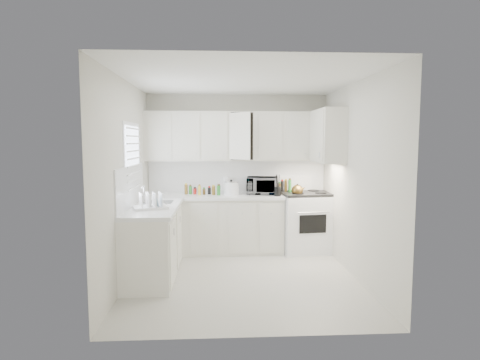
{
  "coord_description": "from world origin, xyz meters",
  "views": [
    {
      "loc": [
        -0.32,
        -5.12,
        1.82
      ],
      "look_at": [
        0.0,
        0.7,
        1.25
      ],
      "focal_mm": 29.69,
      "sensor_mm": 36.0,
      "label": 1
    }
  ],
  "objects": [
    {
      "name": "sauce_right_5",
      "position": [
        0.85,
        1.4,
        1.05
      ],
      "size": [
        0.06,
        0.06,
        0.19
      ],
      "primitive_type": "cylinder",
      "color": "#2A7E2A",
      "rests_on": "countertop_back"
    },
    {
      "name": "sink",
      "position": [
        -1.19,
        0.55,
        1.07
      ],
      "size": [
        0.42,
        0.38,
        0.3
      ],
      "primitive_type": null,
      "color": "gray",
      "rests_on": "countertop_left"
    },
    {
      "name": "paper_towel",
      "position": [
        -0.19,
        1.52,
        1.08
      ],
      "size": [
        0.12,
        0.12,
        0.27
      ],
      "primitive_type": "cylinder",
      "color": "white",
      "rests_on": "countertop_back"
    },
    {
      "name": "spice_left_3",
      "position": [
        -0.62,
        1.33,
        1.02
      ],
      "size": [
        0.06,
        0.06,
        0.13
      ],
      "primitive_type": "cylinder",
      "color": "gold",
      "rests_on": "countertop_back"
    },
    {
      "name": "countertop_left",
      "position": [
        -1.19,
        0.2,
        0.93
      ],
      "size": [
        0.64,
        1.62,
        0.05
      ],
      "primitive_type": "cube",
      "color": "silver",
      "rests_on": "lower_cabinets_left"
    },
    {
      "name": "wall_back",
      "position": [
        0.0,
        1.6,
        1.3
      ],
      "size": [
        3.0,
        0.0,
        3.0
      ],
      "primitive_type": "plane",
      "rotation": [
        1.57,
        0.0,
        0.0
      ],
      "color": "beige",
      "rests_on": "ground"
    },
    {
      "name": "backsplash_left",
      "position": [
        -1.49,
        0.2,
        1.23
      ],
      "size": [
        0.02,
        1.6,
        0.55
      ],
      "primitive_type": "cube",
      "color": "silver",
      "rests_on": "wall_left"
    },
    {
      "name": "sauce_right_1",
      "position": [
        0.64,
        1.4,
        1.05
      ],
      "size": [
        0.06,
        0.06,
        0.19
      ],
      "primitive_type": "cylinder",
      "color": "gold",
      "rests_on": "countertop_back"
    },
    {
      "name": "wall_left",
      "position": [
        -1.5,
        0.0,
        1.3
      ],
      "size": [
        0.0,
        3.2,
        3.2
      ],
      "primitive_type": "plane",
      "rotation": [
        1.57,
        0.0,
        1.57
      ],
      "color": "beige",
      "rests_on": "ground"
    },
    {
      "name": "spice_left_7",
      "position": [
        -0.32,
        1.33,
        1.02
      ],
      "size": [
        0.06,
        0.06,
        0.13
      ],
      "primitive_type": "cylinder",
      "color": "#2A7E2A",
      "rests_on": "countertop_back"
    },
    {
      "name": "tea_kettle",
      "position": [
        0.94,
        1.12,
        1.05
      ],
      "size": [
        0.29,
        0.26,
        0.21
      ],
      "primitive_type": null,
      "rotation": [
        0.0,
        0.0,
        -0.35
      ],
      "color": "olive",
      "rests_on": "stove"
    },
    {
      "name": "backsplash_back",
      "position": [
        0.0,
        1.59,
        1.23
      ],
      "size": [
        2.98,
        0.02,
        0.55
      ],
      "primitive_type": "cube",
      "color": "silver",
      "rests_on": "wall_back"
    },
    {
      "name": "countertop_back",
      "position": [
        -0.39,
        1.29,
        0.93
      ],
      "size": [
        2.24,
        0.64,
        0.05
      ],
      "primitive_type": "cube",
      "color": "silver",
      "rests_on": "lower_cabinets_back"
    },
    {
      "name": "spice_left_4",
      "position": [
        -0.55,
        1.42,
        1.02
      ],
      "size": [
        0.06,
        0.06,
        0.13
      ],
      "primitive_type": "cylinder",
      "color": "#4D3716",
      "rests_on": "countertop_back"
    },
    {
      "name": "window_blinds",
      "position": [
        -1.48,
        0.35,
        1.55
      ],
      "size": [
        0.06,
        0.96,
        1.06
      ],
      "primitive_type": null,
      "color": "white",
      "rests_on": "wall_left"
    },
    {
      "name": "upper_cabinets_back",
      "position": [
        0.0,
        1.44,
        1.5
      ],
      "size": [
        3.0,
        0.33,
        0.8
      ],
      "primitive_type": null,
      "color": "beige",
      "rests_on": "wall_back"
    },
    {
      "name": "spice_left_1",
      "position": [
        -0.78,
        1.33,
        1.02
      ],
      "size": [
        0.06,
        0.06,
        0.13
      ],
      "primitive_type": "cylinder",
      "color": "#2A7E2A",
      "rests_on": "countertop_back"
    },
    {
      "name": "rice_cooker",
      "position": [
        -0.11,
        1.3,
        1.07
      ],
      "size": [
        0.26,
        0.26,
        0.25
      ],
      "primitive_type": null,
      "rotation": [
        0.0,
        0.0,
        -0.07
      ],
      "color": "white",
      "rests_on": "countertop_back"
    },
    {
      "name": "stove",
      "position": [
        1.12,
        1.28,
        0.63
      ],
      "size": [
        0.89,
        0.76,
        1.26
      ],
      "primitive_type": null,
      "rotation": [
        0.0,
        0.0,
        0.12
      ],
      "color": "white",
      "rests_on": "floor"
    },
    {
      "name": "sauce_right_2",
      "position": [
        0.69,
        1.46,
        1.05
      ],
      "size": [
        0.06,
        0.06,
        0.19
      ],
      "primitive_type": "cylinder",
      "color": "#4D3716",
      "rests_on": "countertop_back"
    },
    {
      "name": "lower_cabinets_left",
      "position": [
        -1.2,
        0.2,
        0.45
      ],
      "size": [
        0.6,
        1.6,
        0.9
      ],
      "primitive_type": null,
      "color": "beige",
      "rests_on": "floor"
    },
    {
      "name": "frying_pan",
      "position": [
        1.3,
        1.44,
        0.96
      ],
      "size": [
        0.38,
        0.48,
        0.04
      ],
      "primitive_type": null,
      "rotation": [
        0.0,
        0.0,
        0.37
      ],
      "color": "black",
      "rests_on": "stove"
    },
    {
      "name": "spice_left_5",
      "position": [
        -0.47,
        1.33,
        1.02
      ],
      "size": [
        0.06,
        0.06,
        0.13
      ],
      "primitive_type": "cylinder",
      "color": "black",
      "rests_on": "countertop_back"
    },
    {
      "name": "microwave",
      "position": [
        0.41,
        1.35,
        1.12
      ],
      "size": [
        0.54,
        0.34,
        0.35
      ],
      "primitive_type": "imported",
      "rotation": [
        0.0,
        0.0,
        -0.12
      ],
      "color": "gray",
      "rests_on": "countertop_back"
    },
    {
      "name": "dish_rack",
      "position": [
        -1.21,
        0.02,
        1.07
      ],
      "size": [
        0.5,
        0.44,
        0.23
      ],
      "primitive_type": null,
      "rotation": [
        0.0,
        0.0,
        0.32
      ],
      "color": "white",
      "rests_on": "countertop_left"
    },
    {
      "name": "floor",
      "position": [
        0.0,
        0.0,
        0.0
      ],
      "size": [
        3.2,
        3.2,
        0.0
      ],
      "primitive_type": "plane",
      "color": "#BAB7AA",
      "rests_on": "ground"
    },
    {
      "name": "wall_right",
      "position": [
        1.5,
        0.0,
        1.3
      ],
      "size": [
        0.0,
        3.2,
        3.2
      ],
      "primitive_type": "plane",
      "rotation": [
        1.57,
        0.0,
        -1.57
      ],
      "color": "beige",
      "rests_on": "ground"
    },
    {
      "name": "upper_cabinets_right",
      "position": [
        1.33,
        0.82,
        1.5
      ],
      "size": [
        0.33,
        0.9,
        0.8
      ],
      "primitive_type": null,
      "color": "beige",
      "rests_on": "wall_right"
    },
    {
      "name": "sauce_right_3",
      "position": [
        0.74,
        1.4,
        1.05
      ],
      "size": [
        0.06,
        0.06,
        0.19
      ],
      "primitive_type": "cylinder",
      "color": "black",
      "rests_on": "countertop_back"
    },
    {
      "name": "utensil_crock",
      "position": [
        0.62,
        1.1,
        1.13
      ],
      "size": [
        0.13,
        0.13,
        0.35
      ],
      "primitive_type": null,
      "rotation": [
        0.0,
        0.0,
        0.14
      ],
      "color": "black",
      "rests_on": "countertop_back"
    },
    {
      "name": "sauce_right_4",
      "position": [
        0.8,
        1.46,
        1.05
      ],
      "size": [
        0.06,
        0.06,
        0.19
      ],
      "primitive_type": "cylinder",
      "color": "brown",
      "rests_on": "countertop_back"
    },
    {
      "name": "spice_left_2",
      "position": [
        -0.7,
        1.42,
        1.02
      ],
      "size": [
        0.06,
        0.06,
        0.13
      ],
      "primitive_type": "cylinder",
      "color": "red",
      "rests_on": "countertop_back"
    },
    {
      "name": "ceiling",
      "position": [
        0.0,
        0.0,
        2.6
      ],
      "size": [
        3.2,
        3.2,
        0.0
      ],
      "primitive_type": "plane",
      "rotation": [
        3.14,
        0.0,
        0.0
      ],
      "color": "white",
      "rests_on": "ground"
    },
    {
      "name": "spice_left_6",
      "position": [
        -0.4,
        1.42,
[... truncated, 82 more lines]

